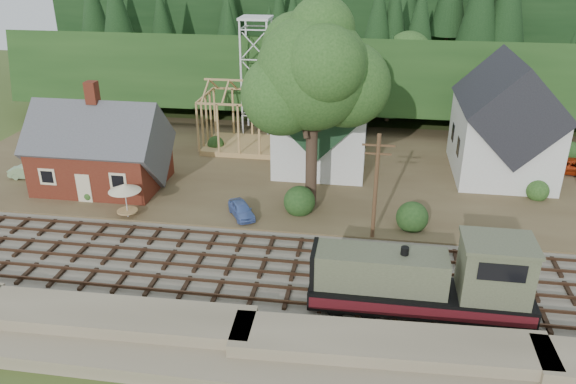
# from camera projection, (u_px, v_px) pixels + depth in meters

# --- Properties ---
(ground) EXTENTS (140.00, 140.00, 0.00)m
(ground) POSITION_uv_depth(u_px,v_px,m) (262.00, 271.00, 36.50)
(ground) COLOR #384C1E
(ground) RESTS_ON ground
(embankment) EXTENTS (64.00, 5.00, 1.60)m
(embankment) POSITION_uv_depth(u_px,v_px,m) (230.00, 359.00, 28.85)
(embankment) COLOR #7F7259
(embankment) RESTS_ON ground
(railroad_bed) EXTENTS (64.00, 11.00, 0.16)m
(railroad_bed) POSITION_uv_depth(u_px,v_px,m) (262.00, 270.00, 36.46)
(railroad_bed) COLOR #726B5B
(railroad_bed) RESTS_ON ground
(village_flat) EXTENTS (64.00, 26.00, 0.30)m
(village_flat) POSITION_uv_depth(u_px,v_px,m) (299.00, 167.00, 52.64)
(village_flat) COLOR brown
(village_flat) RESTS_ON ground
(hillside) EXTENTS (70.00, 28.96, 12.74)m
(hillside) POSITION_uv_depth(u_px,v_px,m) (324.00, 102.00, 74.30)
(hillside) COLOR #1E3F19
(hillside) RESTS_ON ground
(ridge) EXTENTS (80.00, 20.00, 12.00)m
(ridge) POSITION_uv_depth(u_px,v_px,m) (334.00, 75.00, 88.70)
(ridge) COLOR black
(ridge) RESTS_ON ground
(depot) EXTENTS (10.80, 7.41, 9.00)m
(depot) POSITION_uv_depth(u_px,v_px,m) (101.00, 153.00, 47.31)
(depot) COLOR #591E14
(depot) RESTS_ON village_flat
(church) EXTENTS (8.40, 15.17, 13.00)m
(church) POSITION_uv_depth(u_px,v_px,m) (324.00, 111.00, 51.79)
(church) COLOR silver
(church) RESTS_ON village_flat
(farmhouse) EXTENTS (8.40, 10.80, 10.60)m
(farmhouse) POSITION_uv_depth(u_px,v_px,m) (505.00, 125.00, 49.07)
(farmhouse) COLOR silver
(farmhouse) RESTS_ON village_flat
(timber_frame) EXTENTS (8.20, 6.20, 6.99)m
(timber_frame) POSITION_uv_depth(u_px,v_px,m) (245.00, 120.00, 55.79)
(timber_frame) COLOR tan
(timber_frame) RESTS_ON village_flat
(lattice_tower) EXTENTS (3.20, 3.20, 12.12)m
(lattice_tower) POSITION_uv_depth(u_px,v_px,m) (256.00, 40.00, 58.40)
(lattice_tower) COLOR silver
(lattice_tower) RESTS_ON village_flat
(big_tree) EXTENTS (10.90, 8.40, 14.70)m
(big_tree) POSITION_uv_depth(u_px,v_px,m) (315.00, 81.00, 41.05)
(big_tree) COLOR #38281E
(big_tree) RESTS_ON village_flat
(telegraph_pole_near) EXTENTS (2.20, 0.28, 8.00)m
(telegraph_pole_near) POSITION_uv_depth(u_px,v_px,m) (376.00, 186.00, 38.45)
(telegraph_pole_near) COLOR #4C331E
(telegraph_pole_near) RESTS_ON ground
(locomotive) EXTENTS (12.26, 3.07, 4.90)m
(locomotive) POSITION_uv_depth(u_px,v_px,m) (429.00, 281.00, 31.48)
(locomotive) COLOR black
(locomotive) RESTS_ON railroad_bed
(car_blue) EXTENTS (2.94, 3.65, 1.17)m
(car_blue) POSITION_uv_depth(u_px,v_px,m) (241.00, 209.00, 42.73)
(car_blue) COLOR #5A78C2
(car_blue) RESTS_ON village_flat
(car_green) EXTENTS (3.67, 1.50, 1.18)m
(car_green) POSITION_uv_depth(u_px,v_px,m) (30.00, 172.00, 49.59)
(car_green) COLOR #8AB17A
(car_green) RESTS_ON village_flat
(patio_set) EXTENTS (2.44, 2.44, 2.71)m
(patio_set) POSITION_uv_depth(u_px,v_px,m) (125.00, 189.00, 41.98)
(patio_set) COLOR silver
(patio_set) RESTS_ON village_flat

